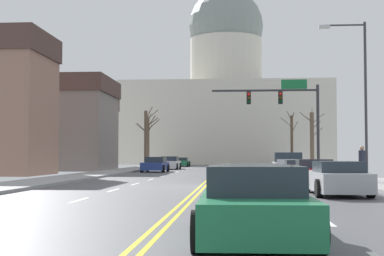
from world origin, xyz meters
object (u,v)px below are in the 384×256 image
Objects in this scene: street_lamp_right at (359,86)px; pickup_truck_near_00 at (288,166)px; signal_gantry at (288,106)px; sedan_oncoming_00 at (155,165)px; sedan_oncoming_02 at (181,162)px; sedan_near_03 at (337,179)px; sedan_near_02 at (313,173)px; sedan_near_04 at (249,188)px; sedan_near_01 at (300,171)px; sedan_oncoming_01 at (170,163)px; sedan_near_05 at (254,205)px; pedestrian_00 at (362,162)px.

street_lamp_right is 11.06m from pickup_truck_near_00.
sedan_oncoming_00 is at bearing 148.63° from signal_gantry.
sedan_near_03 is at bearing -78.34° from sedan_oncoming_02.
sedan_oncoming_00 is (-10.60, 21.58, 0.02)m from sedan_near_02.
sedan_near_02 is 1.01× the size of sedan_oncoming_00.
street_lamp_right is 1.89× the size of sedan_near_04.
sedan_near_04 is (-3.53, -27.14, -4.48)m from signal_gantry.
sedan_near_04 is at bearing -105.39° from sedan_near_02.
signal_gantry is 1.84× the size of sedan_near_01.
sedan_oncoming_02 is (-10.73, 29.47, -4.50)m from signal_gantry.
street_lamp_right reaches higher than signal_gantry.
sedan_oncoming_00 is 0.93× the size of sedan_oncoming_01.
sedan_oncoming_02 is at bearing 96.57° from sedan_near_05.
pedestrian_00 is at bearing -98.63° from street_lamp_right.
sedan_oncoming_01 is 32.68m from pedestrian_00.
signal_gantry is 14.75m from pedestrian_00.
sedan_near_04 is 57.06m from sedan_oncoming_02.
sedan_oncoming_00 is at bearing -91.14° from sedan_oncoming_01.
sedan_oncoming_01 is at bearing -89.45° from sedan_oncoming_02.
sedan_near_03 is at bearing 73.38° from sedan_near_05.
sedan_oncoming_02 is 45.42m from pedestrian_00.
signal_gantry is at bearing 89.38° from sedan_near_03.
sedan_near_05 reaches higher than sedan_near_03.
street_lamp_right is 1.88× the size of sedan_near_02.
sedan_oncoming_01 reaches higher than sedan_near_02.
signal_gantry is at bearing 99.28° from pedestrian_00.
sedan_near_02 is (-2.68, -2.24, -4.40)m from street_lamp_right.
sedan_near_04 is at bearing -112.72° from street_lamp_right.
sedan_near_05 is at bearing -79.59° from sedan_oncoming_00.
sedan_near_05 reaches higher than sedan_oncoming_02.
sedan_near_04 is at bearing -119.96° from sedan_near_03.
sedan_near_01 is 1.00× the size of sedan_oncoming_00.
street_lamp_right is 6.21m from sedan_near_01.
sedan_near_02 is 17.96m from sedan_near_05.
signal_gantry is at bearing -69.99° from sedan_oncoming_02.
sedan_near_04 is (-3.35, -17.82, 0.02)m from sedan_near_01.
pedestrian_00 is at bearing -80.72° from signal_gantry.
sedan_near_01 is 0.92× the size of sedan_near_03.
pedestrian_00 is (2.55, -11.11, 0.39)m from pickup_truck_near_00.
signal_gantry reaches higher than sedan_oncoming_01.
street_lamp_right is 1.51× the size of pickup_truck_near_00.
street_lamp_right is 1.74× the size of sedan_near_05.
sedan_oncoming_00 is at bearing -90.15° from sedan_oncoming_02.
pedestrian_00 is at bearing -62.32° from sedan_near_01.
signal_gantry is 27.73m from sedan_near_04.
sedan_near_02 is (0.06, -12.07, -0.14)m from pickup_truck_near_00.
sedan_near_02 reaches higher than sedan_oncoming_02.
street_lamp_right is at bearing 39.87° from sedan_near_02.
sedan_oncoming_00 reaches higher than sedan_near_03.
sedan_near_01 is at bearing 89.75° from sedan_near_03.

